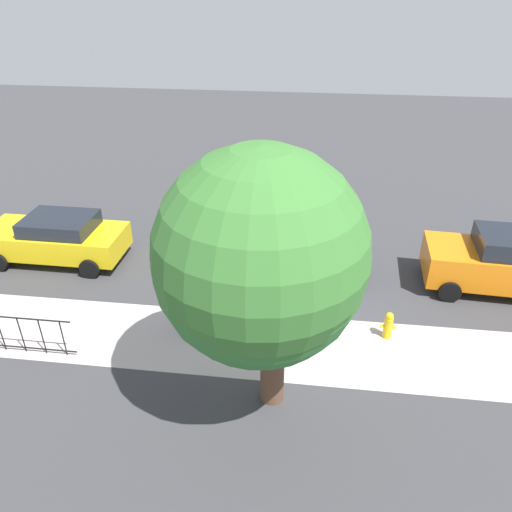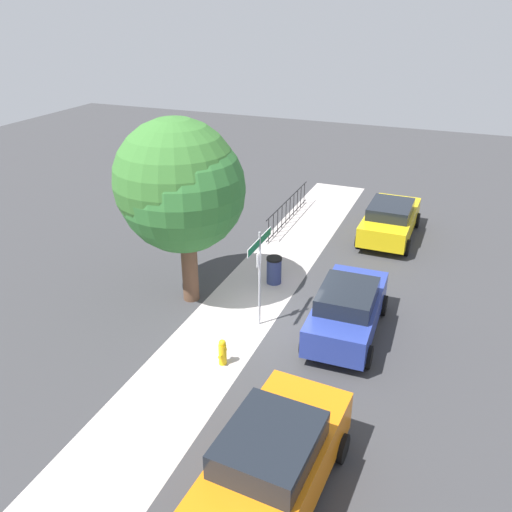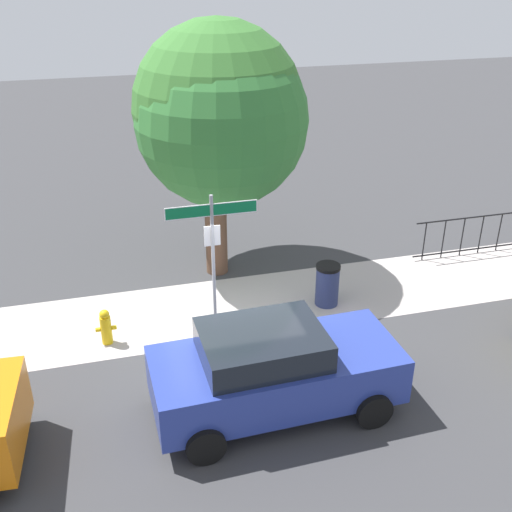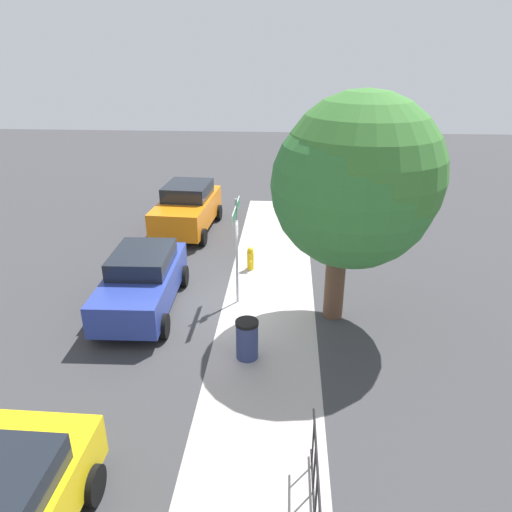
# 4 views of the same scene
# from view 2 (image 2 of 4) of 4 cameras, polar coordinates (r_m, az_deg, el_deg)

# --- Properties ---
(ground_plane) EXTENTS (60.00, 60.00, 0.00)m
(ground_plane) POSITION_cam_2_polar(r_m,az_deg,el_deg) (16.41, 1.89, -7.32)
(ground_plane) COLOR #38383A
(sidewalk_strip) EXTENTS (24.00, 2.60, 0.00)m
(sidewalk_strip) POSITION_cam_2_polar(r_m,az_deg,el_deg) (18.40, 0.25, -3.33)
(sidewalk_strip) COLOR #AFA5A1
(sidewalk_strip) RESTS_ON ground_plane
(street_sign) EXTENTS (1.79, 0.07, 3.08)m
(street_sign) POSITION_cam_2_polar(r_m,az_deg,el_deg) (15.29, 0.38, -0.37)
(street_sign) COLOR #9EA0A5
(street_sign) RESTS_ON ground_plane
(shade_tree) EXTENTS (3.98, 4.10, 5.94)m
(shade_tree) POSITION_cam_2_polar(r_m,az_deg,el_deg) (16.65, -8.07, 7.50)
(shade_tree) COLOR brown
(shade_tree) RESTS_ON ground_plane
(car_orange) EXTENTS (4.34, 2.32, 1.85)m
(car_orange) POSITION_cam_2_polar(r_m,az_deg,el_deg) (10.97, 1.92, -21.31)
(car_orange) COLOR orange
(car_orange) RESTS_ON ground_plane
(car_blue) EXTENTS (4.26, 2.06, 1.64)m
(car_blue) POSITION_cam_2_polar(r_m,az_deg,el_deg) (15.74, 9.87, -5.67)
(car_blue) COLOR navy
(car_blue) RESTS_ON ground_plane
(car_yellow) EXTENTS (4.55, 2.13, 1.57)m
(car_yellow) POSITION_cam_2_polar(r_m,az_deg,el_deg) (22.61, 14.31, 3.88)
(car_yellow) COLOR gold
(car_yellow) RESTS_ON ground_plane
(iron_fence) EXTENTS (5.45, 0.04, 1.07)m
(iron_fence) POSITION_cam_2_polar(r_m,az_deg,el_deg) (23.69, 3.48, 5.02)
(iron_fence) COLOR black
(iron_fence) RESTS_ON ground_plane
(fire_hydrant) EXTENTS (0.42, 0.22, 0.78)m
(fire_hydrant) POSITION_cam_2_polar(r_m,az_deg,el_deg) (14.57, -3.64, -10.33)
(fire_hydrant) COLOR yellow
(fire_hydrant) RESTS_ON ground_plane
(trash_bin) EXTENTS (0.55, 0.55, 0.98)m
(trash_bin) POSITION_cam_2_polar(r_m,az_deg,el_deg) (18.44, 1.97, -1.53)
(trash_bin) COLOR navy
(trash_bin) RESTS_ON ground_plane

